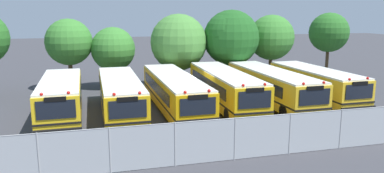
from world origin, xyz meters
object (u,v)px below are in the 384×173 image
object	(u,v)px
tree_1	(70,42)
tree_2	(114,48)
school_bus_2	(174,91)
school_bus_4	(271,85)
school_bus_1	(120,95)
tree_4	(230,37)
school_bus_3	(225,88)
tree_6	(330,31)
tree_3	(178,41)
school_bus_0	(61,97)
school_bus_5	(315,83)
tree_5	(272,38)

from	to	relation	value
tree_1	tree_2	xyz separation A→B (m)	(3.60, -0.24, -0.57)
school_bus_2	school_bus_4	world-z (taller)	school_bus_4
school_bus_1	tree_4	bearing A→B (deg)	-144.93
school_bus_3	tree_6	world-z (taller)	tree_6
tree_6	school_bus_3	bearing A→B (deg)	-148.40
school_bus_4	tree_2	size ratio (longest dim) A/B	2.07
school_bus_4	tree_3	world-z (taller)	tree_3
school_bus_4	tree_3	distance (m)	9.60
school_bus_0	school_bus_2	distance (m)	7.25
school_bus_5	school_bus_1	bearing A→B (deg)	0.40
tree_2	tree_3	bearing A→B (deg)	-12.93
tree_3	tree_5	bearing A→B (deg)	1.56
school_bus_5	tree_2	size ratio (longest dim) A/B	1.83
tree_3	tree_4	size ratio (longest dim) A/B	0.95
school_bus_5	tree_4	distance (m)	8.69
school_bus_5	tree_1	bearing A→B (deg)	-27.59
tree_3	tree_4	distance (m)	4.57
tree_3	tree_4	xyz separation A→B (m)	(4.51, -0.65, 0.33)
tree_4	school_bus_1	bearing A→B (deg)	-144.75
tree_2	school_bus_2	bearing A→B (deg)	-68.73
school_bus_3	tree_3	size ratio (longest dim) A/B	1.69
school_bus_2	school_bus_5	xyz separation A→B (m)	(10.83, 0.03, 0.01)
school_bus_3	school_bus_5	distance (m)	7.23
tree_6	school_bus_2	bearing A→B (deg)	-153.90
school_bus_3	tree_2	bearing A→B (deg)	-50.11
school_bus_2	tree_6	world-z (taller)	tree_6
tree_6	school_bus_1	bearing A→B (deg)	-157.24
tree_3	school_bus_1	bearing A→B (deg)	-125.78
school_bus_3	tree_1	distance (m)	14.26
school_bus_3	tree_2	world-z (taller)	tree_2
school_bus_3	tree_2	size ratio (longest dim) A/B	2.05
school_bus_1	school_bus_2	world-z (taller)	school_bus_1
school_bus_5	tree_4	size ratio (longest dim) A/B	1.43
tree_5	school_bus_4	bearing A→B (deg)	-116.39
school_bus_0	school_bus_5	size ratio (longest dim) A/B	0.97
school_bus_4	tree_5	size ratio (longest dim) A/B	1.74
school_bus_0	tree_1	world-z (taller)	tree_1
school_bus_2	tree_2	xyz separation A→B (m)	(-3.44, 8.84, 2.16)
school_bus_5	school_bus_4	bearing A→B (deg)	0.50
school_bus_3	school_bus_5	bearing A→B (deg)	-178.02
school_bus_1	tree_1	world-z (taller)	tree_1
tree_2	tree_6	xyz separation A→B (m)	(21.37, -0.05, 1.20)
tree_1	tree_3	bearing A→B (deg)	-9.37
school_bus_0	school_bus_4	size ratio (longest dim) A/B	0.86
school_bus_2	tree_5	xyz separation A→B (m)	(11.08, 7.83, 2.84)
tree_1	tree_4	xyz separation A→B (m)	(13.58, -2.15, 0.37)
school_bus_2	tree_1	world-z (taller)	tree_1
school_bus_0	tree_1	distance (m)	9.52
school_bus_5	tree_4	world-z (taller)	tree_4
tree_5	tree_2	bearing A→B (deg)	176.03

